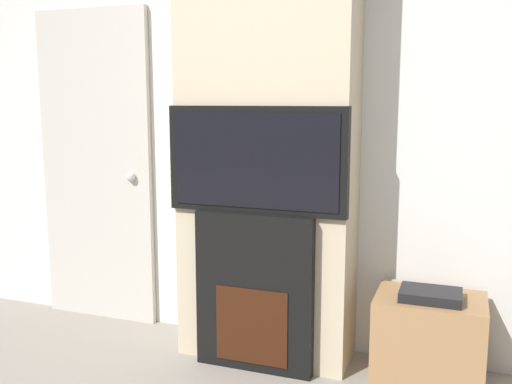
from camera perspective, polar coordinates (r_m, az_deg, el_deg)
The scene contains 6 objects.
wall_back at distance 3.35m, azimuth 2.42°, elevation 7.33°, with size 6.00×0.06×2.70m.
chimney_breast at distance 3.14m, azimuth 1.19°, elevation 7.22°, with size 0.96×0.38×2.70m.
fireplace at distance 3.13m, azimuth -0.01°, elevation -9.95°, with size 0.65×0.15×0.87m.
television at distance 2.98m, azimuth -0.02°, elevation 3.20°, with size 0.98×0.07×0.56m.
media_stand at distance 3.15m, azimuth 16.88°, elevation -13.93°, with size 0.54×0.39×0.52m.
entry_door at distance 3.89m, azimuth -15.68°, elevation 2.32°, with size 0.82×0.09×2.03m.
Camera 1 is at (1.02, -1.16, 1.46)m, focal length 40.00 mm.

